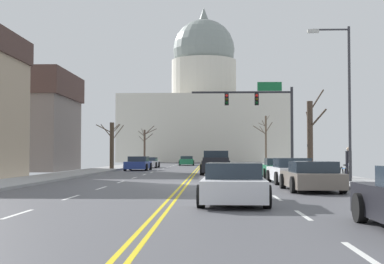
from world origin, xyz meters
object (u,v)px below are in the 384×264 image
street_lamp_right (344,89)px  sedan_oncoming_01 (149,163)px  pickup_truck_near_00 (216,164)px  sedan_near_02 (291,172)px  sedan_near_01 (278,169)px  signal_gantry (264,108)px  sedan_oncoming_02 (187,161)px  sedan_near_03 (311,177)px  sedan_near_04 (234,184)px  bicycle_parked (344,174)px  sedan_oncoming_00 (138,164)px  pedestrian_00 (349,161)px

street_lamp_right → sedan_oncoming_01: 34.28m
pickup_truck_near_00 → sedan_near_02: size_ratio=1.28×
sedan_near_01 → sedan_oncoming_01: size_ratio=1.02×
street_lamp_right → sedan_near_02: street_lamp_right is taller
sedan_oncoming_01 → pickup_truck_near_00: bearing=-69.5°
signal_gantry → sedan_oncoming_02: size_ratio=1.68×
sedan_near_01 → sedan_near_03: sedan_near_01 is taller
sedan_near_04 → bicycle_parked: sedan_near_04 is taller
signal_gantry → sedan_oncoming_00: bearing=147.5°
sedan_near_01 → sedan_oncoming_00: (-10.67, 16.21, 0.01)m
sedan_near_01 → sedan_oncoming_01: sedan_near_01 is taller
sedan_near_03 → sedan_near_04: 6.63m
street_lamp_right → sedan_near_01: 7.68m
sedan_near_03 → sedan_oncoming_00: (-10.61, 27.46, 0.03)m
sedan_oncoming_01 → signal_gantry: bearing=-56.0°
pickup_truck_near_00 → pedestrian_00: pedestrian_00 is taller
sedan_oncoming_01 → sedan_oncoming_02: (3.54, 12.63, 0.04)m
sedan_oncoming_00 → sedan_oncoming_02: sedan_oncoming_00 is taller
signal_gantry → sedan_near_02: 15.76m
street_lamp_right → sedan_oncoming_00: 26.14m
sedan_near_01 → sedan_oncoming_00: sedan_oncoming_00 is taller
street_lamp_right → sedan_oncoming_01: size_ratio=1.80×
sedan_near_03 → pedestrian_00: pedestrian_00 is taller
signal_gantry → sedan_oncoming_00: size_ratio=1.75×
sedan_near_01 → sedan_oncoming_00: 19.41m
sedan_near_03 → sedan_oncoming_00: 29.44m
street_lamp_right → sedan_near_01: street_lamp_right is taller
sedan_near_04 → sedan_oncoming_01: sedan_near_04 is taller
street_lamp_right → sedan_oncoming_02: size_ratio=1.65×
sedan_oncoming_01 → bicycle_parked: bearing=-66.6°
sedan_near_03 → sedan_near_01: bearing=89.7°
pedestrian_00 → bicycle_parked: 2.93m
signal_gantry → pedestrian_00: (3.49, -12.23, -3.99)m
sedan_near_04 → sedan_oncoming_00: 33.96m
sedan_near_01 → bicycle_parked: bearing=-64.8°
sedan_oncoming_00 → sedan_oncoming_01: bearing=90.5°
pickup_truck_near_00 → sedan_near_03: pickup_truck_near_00 is taller
signal_gantry → sedan_oncoming_02: (-7.25, 28.60, -4.51)m
street_lamp_right → sedan_near_04: 13.19m
pedestrian_00 → bicycle_parked: bearing=-108.6°
sedan_near_01 → bicycle_parked: (2.61, -5.55, -0.10)m
sedan_oncoming_02 → street_lamp_right: bearing=-77.5°
pickup_truck_near_00 → sedan_oncoming_02: pickup_truck_near_00 is taller
sedan_near_03 → bicycle_parked: bearing=64.9°
signal_gantry → sedan_oncoming_01: bearing=124.0°
signal_gantry → sedan_near_04: size_ratio=1.68×
signal_gantry → sedan_near_03: size_ratio=1.73×
pedestrian_00 → bicycle_parked: (-0.91, -2.71, -0.61)m
sedan_oncoming_01 → bicycle_parked: size_ratio=2.43×
pickup_truck_near_00 → pedestrian_00: size_ratio=3.37×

